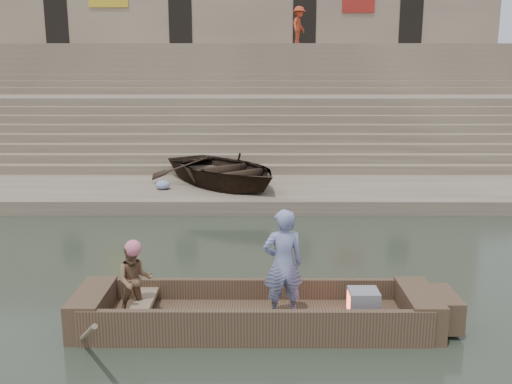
{
  "coord_description": "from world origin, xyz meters",
  "views": [
    {
      "loc": [
        2.37,
        -8.84,
        3.98
      ],
      "look_at": [
        2.33,
        2.78,
        1.4
      ],
      "focal_mm": 39.26,
      "sensor_mm": 36.0,
      "label": 1
    }
  ],
  "objects_px": {
    "television": "(363,302)",
    "pedestrian": "(299,25)",
    "main_rowboat": "(255,321)",
    "beached_rowboat": "(224,170)",
    "standing_man": "(283,264)",
    "rowing_man": "(135,280)"
  },
  "relations": [
    {
      "from": "television",
      "to": "pedestrian",
      "type": "xyz_separation_m",
      "value": [
        0.52,
        22.32,
        5.74
      ]
    },
    {
      "from": "main_rowboat",
      "to": "beached_rowboat",
      "type": "bearing_deg",
      "value": 96.5
    },
    {
      "from": "standing_man",
      "to": "television",
      "type": "bearing_deg",
      "value": 174.48
    },
    {
      "from": "main_rowboat",
      "to": "standing_man",
      "type": "height_order",
      "value": "standing_man"
    },
    {
      "from": "rowing_man",
      "to": "beached_rowboat",
      "type": "xyz_separation_m",
      "value": [
        0.83,
        9.0,
        0.1
      ]
    },
    {
      "from": "main_rowboat",
      "to": "television",
      "type": "height_order",
      "value": "television"
    },
    {
      "from": "rowing_man",
      "to": "pedestrian",
      "type": "relative_size",
      "value": 0.6
    },
    {
      "from": "standing_man",
      "to": "beached_rowboat",
      "type": "distance_m",
      "value": 9.17
    },
    {
      "from": "rowing_man",
      "to": "beached_rowboat",
      "type": "relative_size",
      "value": 0.24
    },
    {
      "from": "beached_rowboat",
      "to": "pedestrian",
      "type": "bearing_deg",
      "value": 39.05
    },
    {
      "from": "standing_man",
      "to": "pedestrian",
      "type": "distance_m",
      "value": 23.05
    },
    {
      "from": "beached_rowboat",
      "to": "pedestrian",
      "type": "relative_size",
      "value": 2.49
    },
    {
      "from": "standing_man",
      "to": "beached_rowboat",
      "type": "bearing_deg",
      "value": -90.49
    },
    {
      "from": "rowing_man",
      "to": "beached_rowboat",
      "type": "height_order",
      "value": "beached_rowboat"
    },
    {
      "from": "standing_man",
      "to": "main_rowboat",
      "type": "bearing_deg",
      "value": -21.33
    },
    {
      "from": "pedestrian",
      "to": "beached_rowboat",
      "type": "bearing_deg",
      "value": -168.73
    },
    {
      "from": "standing_man",
      "to": "pedestrian",
      "type": "height_order",
      "value": "pedestrian"
    },
    {
      "from": "standing_man",
      "to": "rowing_man",
      "type": "bearing_deg",
      "value": -10.87
    },
    {
      "from": "main_rowboat",
      "to": "rowing_man",
      "type": "xyz_separation_m",
      "value": [
        -1.86,
        -0.03,
        0.69
      ]
    },
    {
      "from": "beached_rowboat",
      "to": "main_rowboat",
      "type": "bearing_deg",
      "value": -120.92
    },
    {
      "from": "television",
      "to": "main_rowboat",
      "type": "bearing_deg",
      "value": 180.0
    },
    {
      "from": "beached_rowboat",
      "to": "pedestrian",
      "type": "distance_m",
      "value": 14.71
    }
  ]
}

